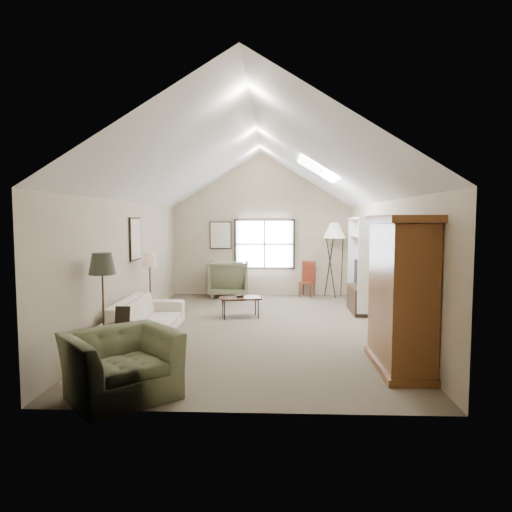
{
  "coord_description": "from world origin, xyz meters",
  "views": [
    {
      "loc": [
        0.37,
        -8.92,
        2.16
      ],
      "look_at": [
        0.0,
        0.4,
        1.4
      ],
      "focal_mm": 32.0,
      "sensor_mm": 36.0,
      "label": 1
    }
  ],
  "objects_px": {
    "sofa": "(147,318)",
    "side_table": "(123,346)",
    "armoire": "(401,293)",
    "armchair_near": "(121,365)",
    "coffee_table": "(240,307)",
    "armchair_far": "(229,278)",
    "side_chair": "(307,279)"
  },
  "relations": [
    {
      "from": "armoire",
      "to": "side_chair",
      "type": "bearing_deg",
      "value": 98.34
    },
    {
      "from": "side_table",
      "to": "coffee_table",
      "type": "bearing_deg",
      "value": 66.37
    },
    {
      "from": "side_table",
      "to": "side_chair",
      "type": "distance_m",
      "value": 6.89
    },
    {
      "from": "sofa",
      "to": "armchair_near",
      "type": "distance_m",
      "value": 2.81
    },
    {
      "from": "side_table",
      "to": "side_chair",
      "type": "relative_size",
      "value": 0.62
    },
    {
      "from": "armchair_far",
      "to": "coffee_table",
      "type": "bearing_deg",
      "value": 99.0
    },
    {
      "from": "sofa",
      "to": "side_chair",
      "type": "distance_m",
      "value": 5.57
    },
    {
      "from": "armoire",
      "to": "sofa",
      "type": "bearing_deg",
      "value": 159.19
    },
    {
      "from": "sofa",
      "to": "side_chair",
      "type": "relative_size",
      "value": 2.47
    },
    {
      "from": "armoire",
      "to": "side_chair",
      "type": "distance_m",
      "value": 6.2
    },
    {
      "from": "sofa",
      "to": "side_table",
      "type": "bearing_deg",
      "value": -177.11
    },
    {
      "from": "armoire",
      "to": "armchair_near",
      "type": "distance_m",
      "value": 3.91
    },
    {
      "from": "armchair_near",
      "to": "coffee_table",
      "type": "relative_size",
      "value": 1.4
    },
    {
      "from": "sofa",
      "to": "side_table",
      "type": "distance_m",
      "value": 1.6
    },
    {
      "from": "armchair_near",
      "to": "armchair_far",
      "type": "bearing_deg",
      "value": 44.59
    },
    {
      "from": "sofa",
      "to": "side_table",
      "type": "height_order",
      "value": "sofa"
    },
    {
      "from": "armchair_near",
      "to": "coffee_table",
      "type": "distance_m",
      "value": 4.67
    },
    {
      "from": "armchair_near",
      "to": "coffee_table",
      "type": "bearing_deg",
      "value": 35.42
    },
    {
      "from": "armoire",
      "to": "coffee_table",
      "type": "relative_size",
      "value": 2.5
    },
    {
      "from": "armoire",
      "to": "side_table",
      "type": "height_order",
      "value": "armoire"
    },
    {
      "from": "side_table",
      "to": "armchair_far",
      "type": "bearing_deg",
      "value": 81.22
    },
    {
      "from": "armchair_far",
      "to": "side_chair",
      "type": "distance_m",
      "value": 2.18
    },
    {
      "from": "sofa",
      "to": "armchair_near",
      "type": "xyz_separation_m",
      "value": [
        0.47,
        -2.77,
        0.05
      ]
    },
    {
      "from": "coffee_table",
      "to": "armchair_near",
      "type": "bearing_deg",
      "value": -103.72
    },
    {
      "from": "armchair_far",
      "to": "side_chair",
      "type": "relative_size",
      "value": 1.13
    },
    {
      "from": "armchair_near",
      "to": "side_chair",
      "type": "height_order",
      "value": "side_chair"
    },
    {
      "from": "coffee_table",
      "to": "side_table",
      "type": "xyz_separation_m",
      "value": [
        -1.47,
        -3.37,
        0.08
      ]
    },
    {
      "from": "side_table",
      "to": "armchair_near",
      "type": "bearing_deg",
      "value": -72.6
    },
    {
      "from": "armchair_far",
      "to": "side_table",
      "type": "xyz_separation_m",
      "value": [
        -0.95,
        -6.13,
        -0.2
      ]
    },
    {
      "from": "armoire",
      "to": "armchair_far",
      "type": "distance_m",
      "value": 6.86
    },
    {
      "from": "sofa",
      "to": "armchair_near",
      "type": "relative_size",
      "value": 1.96
    },
    {
      "from": "armchair_near",
      "to": "armchair_far",
      "type": "relative_size",
      "value": 1.11
    }
  ]
}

